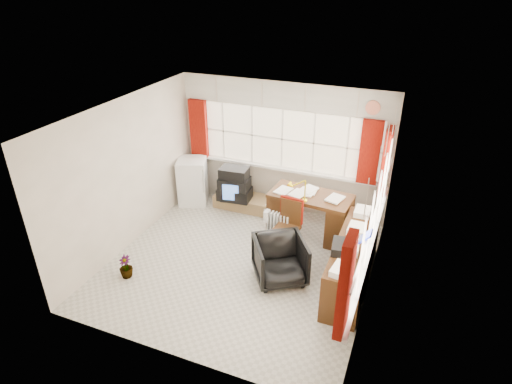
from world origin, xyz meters
TOP-DOWN VIEW (x-y plane):
  - ground at (0.00, 0.00)m, footprint 4.00×4.00m
  - room_walls at (0.00, 0.00)m, footprint 4.00×4.00m
  - window_back at (0.00, 1.94)m, footprint 3.70×0.12m
  - window_right at (1.94, 0.00)m, footprint 0.12×3.70m
  - curtains at (0.92, 0.93)m, footprint 3.83×3.83m
  - overhead_cabinets at (0.98, 0.98)m, footprint 3.98×3.98m
  - desk at (0.78, 1.25)m, footprint 1.45×0.80m
  - desk_lamp at (0.74, 0.99)m, footprint 0.15×0.13m
  - task_chair at (0.59, 0.66)m, footprint 0.43×0.45m
  - office_chair at (0.71, -0.12)m, footprint 1.03×1.04m
  - radiator at (0.37, 0.76)m, footprint 0.41×0.19m
  - credenza at (1.73, 0.20)m, footprint 0.50×2.00m
  - file_tray at (1.61, -0.11)m, footprint 0.34×0.41m
  - tv_bench at (-0.55, 1.72)m, footprint 1.40×0.50m
  - crt_tv at (-0.80, 1.59)m, footprint 0.60×0.57m
  - hifi_stack at (-0.80, 1.55)m, footprint 0.66×0.45m
  - mini_fridge at (-1.71, 1.54)m, footprint 0.71×0.71m
  - spray_bottle_a at (-0.13, 1.51)m, footprint 0.15×0.15m
  - spray_bottle_b at (0.21, 1.48)m, footprint 0.10×0.10m
  - flower_vase at (-1.50, -0.95)m, footprint 0.25×0.25m

SIDE VIEW (x-z plane):
  - ground at x=0.00m, z-range 0.00..0.00m
  - spray_bottle_b at x=0.21m, z-range 0.00..0.18m
  - tv_bench at x=-0.55m, z-range 0.00..0.25m
  - spray_bottle_a at x=-0.13m, z-range 0.00..0.28m
  - flower_vase at x=-1.50m, z-range 0.00..0.37m
  - radiator at x=0.37m, z-range -0.06..0.54m
  - office_chair at x=0.71m, z-range 0.00..0.69m
  - credenza at x=1.73m, z-range -0.03..0.82m
  - desk at x=0.78m, z-range 0.03..0.87m
  - mini_fridge at x=-1.71m, z-range 0.00..0.93m
  - crt_tv at x=-0.80m, z-range 0.25..0.72m
  - task_chair at x=0.59m, z-range 0.03..0.98m
  - hifi_stack at x=-0.80m, z-range 0.23..0.89m
  - file_tray at x=1.61m, z-range 0.75..0.87m
  - window_back at x=0.00m, z-range -0.85..2.75m
  - window_right at x=1.94m, z-range -0.85..2.75m
  - desk_lamp at x=0.74m, z-range 0.88..1.28m
  - curtains at x=0.92m, z-range 0.88..2.03m
  - room_walls at x=0.00m, z-range -0.50..3.50m
  - overhead_cabinets at x=0.98m, z-range 2.01..2.49m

